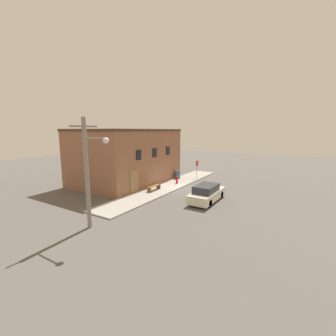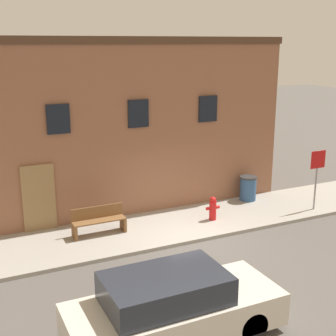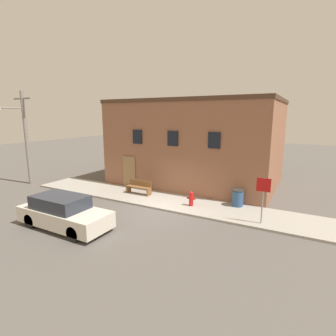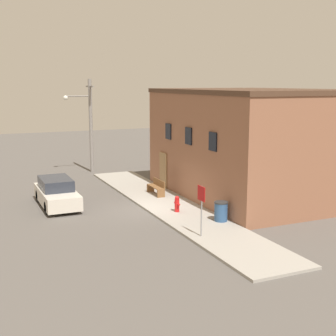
% 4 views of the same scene
% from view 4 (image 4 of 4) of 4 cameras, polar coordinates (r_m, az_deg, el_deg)
% --- Properties ---
extents(ground_plane, '(80.00, 80.00, 0.00)m').
position_cam_4_polar(ground_plane, '(23.61, -2.93, -5.10)').
color(ground_plane, '#56514C').
extents(sidewalk, '(19.23, 2.79, 0.11)m').
position_cam_4_polar(sidewalk, '(24.11, 0.17, -4.62)').
color(sidewalk, '#9E998E').
rests_on(sidewalk, ground).
extents(brick_building, '(11.20, 7.71, 5.95)m').
position_cam_4_polar(brick_building, '(26.55, 9.92, 3.04)').
color(brick_building, '#8E5B42').
rests_on(brick_building, ground).
extents(fire_hydrant, '(0.49, 0.23, 0.79)m').
position_cam_4_polar(fire_hydrant, '(22.72, 1.10, -4.39)').
color(fire_hydrant, red).
rests_on(fire_hydrant, sidewalk).
extents(stop_sign, '(0.61, 0.06, 2.10)m').
position_cam_4_polar(stop_sign, '(18.95, 4.09, -4.12)').
color(stop_sign, gray).
rests_on(stop_sign, sidewalk).
extents(bench, '(1.62, 0.44, 0.84)m').
position_cam_4_polar(bench, '(26.23, -1.40, -2.32)').
color(bench, brown).
rests_on(bench, sidewalk).
extents(trash_bin, '(0.63, 0.63, 0.90)m').
position_cam_4_polar(trash_bin, '(21.36, 6.47, -5.26)').
color(trash_bin, '#2D517F').
rests_on(trash_bin, sidewalk).
extents(utility_pole, '(1.80, 1.99, 6.56)m').
position_cam_4_polar(utility_pole, '(33.43, -9.63, 5.57)').
color(utility_pole, gray).
rests_on(utility_pole, ground).
extents(parked_car, '(4.35, 1.68, 1.43)m').
position_cam_4_polar(parked_car, '(24.84, -13.42, -2.97)').
color(parked_car, black).
rests_on(parked_car, ground).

